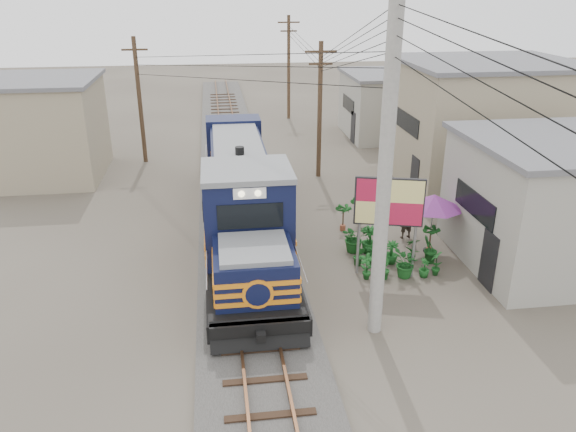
{
  "coord_description": "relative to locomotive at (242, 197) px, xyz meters",
  "views": [
    {
      "loc": [
        -0.99,
        -14.3,
        9.68
      ],
      "look_at": [
        1.41,
        3.43,
        2.2
      ],
      "focal_mm": 35.0,
      "sensor_mm": 36.0,
      "label": 1
    }
  ],
  "objects": [
    {
      "name": "ground",
      "position": [
        0.0,
        -6.7,
        -1.74
      ],
      "size": [
        120.0,
        120.0,
        0.0
      ],
      "primitive_type": "plane",
      "color": "#473F35",
      "rests_on": "ground"
    },
    {
      "name": "ballast",
      "position": [
        0.0,
        3.3,
        -1.66
      ],
      "size": [
        3.6,
        70.0,
        0.16
      ],
      "primitive_type": "cube",
      "color": "#595651",
      "rests_on": "ground"
    },
    {
      "name": "track",
      "position": [
        0.0,
        3.3,
        -1.48
      ],
      "size": [
        1.15,
        70.0,
        0.12
      ],
      "color": "#51331E",
      "rests_on": "ground"
    },
    {
      "name": "locomotive",
      "position": [
        0.0,
        0.0,
        0.0
      ],
      "size": [
        2.96,
        16.13,
        4.0
      ],
      "color": "black",
      "rests_on": "ground"
    },
    {
      "name": "utility_pole_main",
      "position": [
        3.5,
        -7.2,
        3.26
      ],
      "size": [
        0.4,
        0.4,
        10.0
      ],
      "color": "#9E9B93",
      "rests_on": "ground"
    },
    {
      "name": "wooden_pole_mid",
      "position": [
        4.5,
        7.3,
        1.93
      ],
      "size": [
        1.6,
        0.24,
        7.0
      ],
      "color": "#4C3826",
      "rests_on": "ground"
    },
    {
      "name": "wooden_pole_far",
      "position": [
        4.8,
        21.3,
        2.19
      ],
      "size": [
        1.6,
        0.24,
        7.5
      ],
      "color": "#4C3826",
      "rests_on": "ground"
    },
    {
      "name": "wooden_pole_left",
      "position": [
        -5.0,
        11.3,
        1.93
      ],
      "size": [
        1.6,
        0.24,
        7.0
      ],
      "color": "#4C3826",
      "rests_on": "ground"
    },
    {
      "name": "power_lines",
      "position": [
        -0.14,
        1.79,
        5.82
      ],
      "size": [
        9.65,
        19.0,
        3.3
      ],
      "color": "black",
      "rests_on": "ground"
    },
    {
      "name": "shophouse_front",
      "position": [
        11.5,
        -3.7,
        0.62
      ],
      "size": [
        7.35,
        6.3,
        4.7
      ],
      "color": "gray",
      "rests_on": "ground"
    },
    {
      "name": "shophouse_mid",
      "position": [
        12.5,
        5.3,
        1.37
      ],
      "size": [
        8.4,
        7.35,
        6.2
      ],
      "color": "gray",
      "rests_on": "ground"
    },
    {
      "name": "shophouse_back",
      "position": [
        11.0,
        15.3,
        0.37
      ],
      "size": [
        6.3,
        6.3,
        4.2
      ],
      "color": "gray",
      "rests_on": "ground"
    },
    {
      "name": "shophouse_left",
      "position": [
        -10.0,
        9.3,
        0.87
      ],
      "size": [
        6.3,
        6.3,
        5.2
      ],
      "color": "gray",
      "rests_on": "ground"
    },
    {
      "name": "billboard",
      "position": [
        4.8,
        -3.9,
        0.95
      ],
      "size": [
        2.31,
        0.74,
        3.65
      ],
      "rotation": [
        0.0,
        0.0,
        -0.27
      ],
      "color": "#99999E",
      "rests_on": "ground"
    },
    {
      "name": "market_umbrella",
      "position": [
        7.06,
        -2.34,
        0.34
      ],
      "size": [
        2.31,
        2.31,
        2.37
      ],
      "rotation": [
        0.0,
        0.0,
        0.08
      ],
      "color": "black",
      "rests_on": "ground"
    },
    {
      "name": "vendor",
      "position": [
        6.56,
        -0.98,
        -0.9
      ],
      "size": [
        0.7,
        0.55,
        1.68
      ],
      "primitive_type": "imported",
      "rotation": [
        0.0,
        0.0,
        3.41
      ],
      "color": "black",
      "rests_on": "ground"
    },
    {
      "name": "plant_nursery",
      "position": [
        5.03,
        -3.09,
        -1.23
      ],
      "size": [
        3.56,
        3.54,
        1.13
      ],
      "color": "#154C19",
      "rests_on": "ground"
    }
  ]
}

